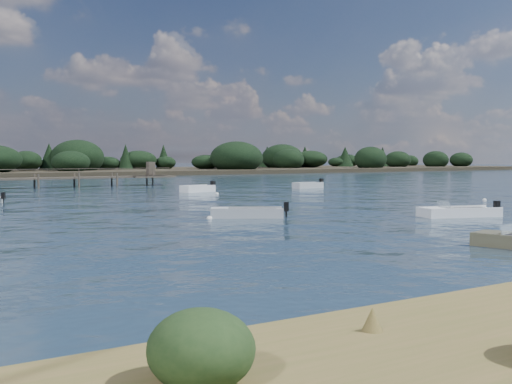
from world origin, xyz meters
TOP-DOWN VIEW (x-y plane):
  - ground at (0.00, 60.00)m, footprint 400.00×400.00m
  - dinghy_mid_white_a at (2.85, 2.47)m, footprint 4.82×2.88m
  - tender_far_grey_b at (14.94, 32.28)m, footprint 3.68×1.47m
  - dinghy_mid_grey at (-7.34, 8.32)m, footprint 4.11×3.26m
  - tender_far_white at (1.87, 31.99)m, footprint 3.82×2.07m
  - buoy_b at (6.49, 5.64)m, footprint 0.32×0.32m
  - buoy_c at (-9.40, 8.74)m, footprint 0.32×0.32m
  - buoy_d at (14.95, 10.20)m, footprint 0.32×0.32m
  - buoy_e at (1.84, 28.25)m, footprint 0.32×0.32m
  - far_headland at (25.00, 100.00)m, footprint 190.00×40.00m

SIDE VIEW (x-z plane):
  - ground at x=0.00m, z-range 0.00..0.00m
  - buoy_b at x=6.49m, z-range -0.16..0.16m
  - buoy_c at x=-9.40m, z-range -0.16..0.16m
  - buoy_d at x=14.95m, z-range -0.16..0.16m
  - buoy_e at x=1.84m, z-range -0.16..0.16m
  - dinghy_mid_white_a at x=2.85m, z-range -0.41..0.70m
  - dinghy_mid_grey at x=-7.34m, z-range -0.39..0.68m
  - tender_far_grey_b at x=14.94m, z-range -0.45..0.80m
  - tender_far_white at x=1.87m, z-range -0.46..0.82m
  - far_headland at x=25.00m, z-range -0.94..4.86m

